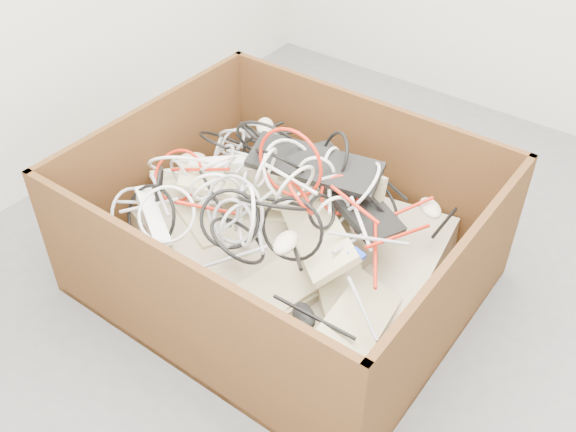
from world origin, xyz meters
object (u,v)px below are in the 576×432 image
Objects in this scene: cardboard_box at (281,252)px; vga_plug at (356,256)px; power_strip_right at (153,219)px; power_strip_left at (222,164)px.

vga_plug is at bearing -12.04° from cardboard_box.
cardboard_box is at bearing 71.93° from power_strip_right.
vga_plug is (0.67, -0.15, 0.02)m from power_strip_left.
cardboard_box reaches higher than vga_plug.
power_strip_right is at bearing -138.37° from cardboard_box.
power_strip_right is 6.31× the size of vga_plug.
vga_plug is at bearing -33.12° from power_strip_left.
cardboard_box reaches higher than power_strip_right.
vga_plug is (0.35, -0.07, 0.24)m from cardboard_box.
cardboard_box reaches higher than power_strip_left.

